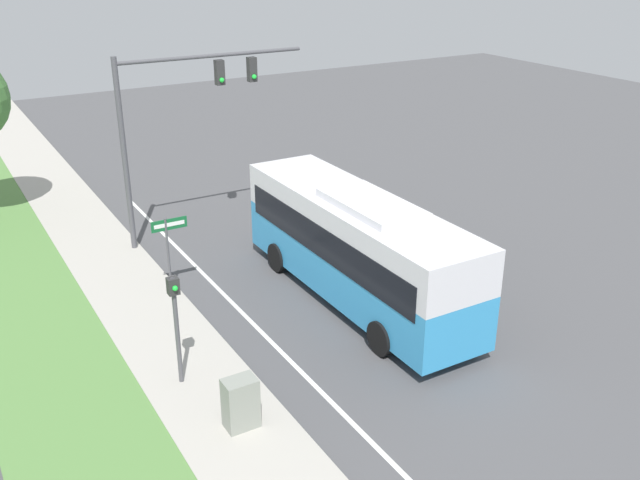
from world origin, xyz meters
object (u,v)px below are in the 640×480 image
(bus, at_px, (357,243))
(signal_gantry, at_px, (178,109))
(pedestrian_signal, at_px, (176,314))
(street_sign, at_px, (169,243))
(utility_cabinet, at_px, (241,403))

(bus, bearing_deg, signal_gantry, 111.28)
(bus, distance_m, pedestrian_signal, 6.81)
(signal_gantry, xyz_separation_m, pedestrian_signal, (-3.67, -9.21, -2.99))
(signal_gantry, relative_size, pedestrian_signal, 2.31)
(signal_gantry, height_order, street_sign, signal_gantry)
(bus, height_order, pedestrian_signal, bus)
(bus, distance_m, utility_cabinet, 7.43)
(signal_gantry, distance_m, street_sign, 5.70)
(street_sign, bearing_deg, pedestrian_signal, -107.27)
(street_sign, relative_size, utility_cabinet, 2.10)
(bus, relative_size, pedestrian_signal, 3.25)
(street_sign, bearing_deg, utility_cabinet, -97.41)
(bus, bearing_deg, pedestrian_signal, -165.12)
(bus, relative_size, utility_cabinet, 7.89)
(bus, distance_m, signal_gantry, 8.60)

